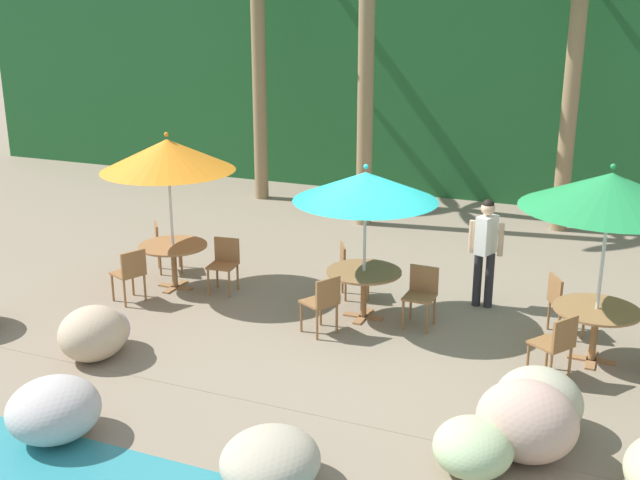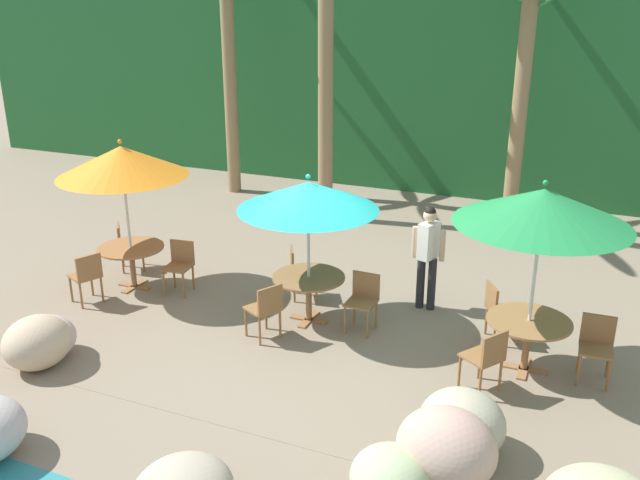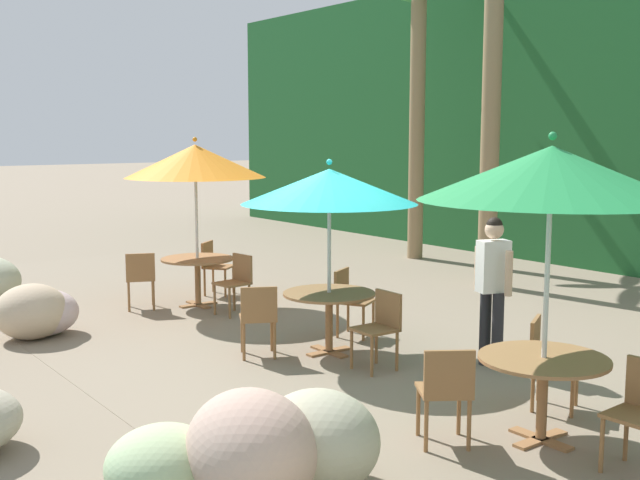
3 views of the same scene
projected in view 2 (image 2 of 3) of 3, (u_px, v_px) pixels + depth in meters
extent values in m
plane|color=gray|center=(307.00, 329.00, 10.18)|extent=(120.00, 120.00, 0.00)
cube|color=gray|center=(307.00, 329.00, 10.18)|extent=(18.00, 5.20, 0.01)
cube|color=#1E5628|center=(452.00, 67.00, 16.93)|extent=(28.00, 2.40, 6.00)
ellipsoid|color=#AFC590|center=(390.00, 477.00, 6.67)|extent=(0.80, 0.83, 0.56)
ellipsoid|color=tan|center=(37.00, 342.00, 9.07)|extent=(0.86, 0.93, 0.71)
ellipsoid|color=tan|center=(446.00, 448.00, 6.86)|extent=(1.04, 0.88, 0.85)
ellipsoid|color=#C6A9A8|center=(42.00, 339.00, 9.26)|extent=(0.88, 0.91, 0.61)
ellipsoid|color=#B2AE90|center=(462.00, 423.00, 7.34)|extent=(0.94, 0.90, 0.74)
cylinder|color=silver|center=(128.00, 224.00, 11.23)|extent=(0.04, 0.04, 2.31)
cone|color=orange|center=(122.00, 161.00, 10.86)|extent=(2.11, 2.11, 0.49)
sphere|color=orange|center=(120.00, 141.00, 10.75)|extent=(0.07, 0.07, 0.07)
cube|color=olive|center=(135.00, 286.00, 11.62)|extent=(0.60, 0.12, 0.03)
cube|color=olive|center=(135.00, 286.00, 11.62)|extent=(0.12, 0.60, 0.03)
cylinder|color=olive|center=(133.00, 267.00, 11.50)|extent=(0.09, 0.09, 0.71)
cylinder|color=olive|center=(131.00, 248.00, 11.37)|extent=(1.10, 1.10, 0.03)
cylinder|color=olive|center=(184.00, 286.00, 11.12)|extent=(0.04, 0.04, 0.45)
cylinder|color=olive|center=(164.00, 284.00, 11.21)|extent=(0.04, 0.04, 0.45)
cylinder|color=olive|center=(193.00, 278.00, 11.44)|extent=(0.04, 0.04, 0.45)
cylinder|color=olive|center=(174.00, 275.00, 11.53)|extent=(0.04, 0.04, 0.45)
cube|color=olive|center=(178.00, 267.00, 11.24)|extent=(0.47, 0.47, 0.03)
cube|color=olive|center=(182.00, 252.00, 11.36)|extent=(0.42, 0.09, 0.42)
cylinder|color=olive|center=(143.00, 253.00, 12.52)|extent=(0.04, 0.04, 0.45)
cylinder|color=olive|center=(143.00, 260.00, 12.20)|extent=(0.04, 0.04, 0.45)
cylinder|color=olive|center=(123.00, 255.00, 12.43)|extent=(0.04, 0.04, 0.45)
cylinder|color=olive|center=(123.00, 262.00, 12.11)|extent=(0.04, 0.04, 0.45)
cube|color=olive|center=(132.00, 245.00, 12.23)|extent=(0.59, 0.59, 0.03)
cube|color=olive|center=(119.00, 236.00, 12.12)|extent=(0.29, 0.35, 0.42)
cylinder|color=olive|center=(71.00, 289.00, 11.00)|extent=(0.04, 0.04, 0.45)
cylinder|color=olive|center=(92.00, 283.00, 11.23)|extent=(0.04, 0.04, 0.45)
cylinder|color=olive|center=(81.00, 296.00, 10.75)|extent=(0.04, 0.04, 0.45)
cylinder|color=olive|center=(102.00, 290.00, 10.99)|extent=(0.04, 0.04, 0.45)
cube|color=olive|center=(85.00, 276.00, 10.91)|extent=(0.55, 0.55, 0.03)
cube|color=olive|center=(89.00, 268.00, 10.71)|extent=(0.20, 0.40, 0.42)
cylinder|color=silver|center=(309.00, 257.00, 10.09)|extent=(0.04, 0.04, 2.10)
cone|color=teal|center=(308.00, 196.00, 9.76)|extent=(2.07, 2.07, 0.41)
sphere|color=teal|center=(308.00, 177.00, 9.66)|extent=(0.07, 0.07, 0.07)
cube|color=olive|center=(309.00, 319.00, 10.45)|extent=(0.60, 0.12, 0.03)
cube|color=olive|center=(309.00, 319.00, 10.45)|extent=(0.12, 0.60, 0.03)
cylinder|color=olive|center=(309.00, 299.00, 10.32)|extent=(0.09, 0.09, 0.71)
cylinder|color=olive|center=(309.00, 277.00, 10.20)|extent=(1.10, 1.10, 0.03)
cylinder|color=olive|center=(368.00, 325.00, 9.82)|extent=(0.04, 0.04, 0.45)
cylinder|color=olive|center=(345.00, 320.00, 9.96)|extent=(0.04, 0.04, 0.45)
cylinder|color=olive|center=(376.00, 315.00, 10.13)|extent=(0.04, 0.04, 0.45)
cylinder|color=olive|center=(354.00, 311.00, 10.26)|extent=(0.04, 0.04, 0.45)
cube|color=olive|center=(361.00, 303.00, 9.96)|extent=(0.43, 0.43, 0.03)
cube|color=olive|center=(366.00, 286.00, 10.06)|extent=(0.42, 0.05, 0.42)
cylinder|color=olive|center=(314.00, 280.00, 11.35)|extent=(0.04, 0.04, 0.45)
cylinder|color=olive|center=(316.00, 289.00, 11.02)|extent=(0.04, 0.04, 0.45)
cylinder|color=olive|center=(293.00, 281.00, 11.32)|extent=(0.04, 0.04, 0.45)
cylinder|color=olive|center=(294.00, 290.00, 10.98)|extent=(0.04, 0.04, 0.45)
cube|color=olive|center=(304.00, 271.00, 11.08)|extent=(0.57, 0.57, 0.03)
cube|color=olive|center=(292.00, 261.00, 11.00)|extent=(0.23, 0.39, 0.42)
cylinder|color=olive|center=(246.00, 322.00, 9.89)|extent=(0.04, 0.04, 0.45)
cylinder|color=olive|center=(266.00, 316.00, 10.11)|extent=(0.04, 0.04, 0.45)
cylinder|color=olive|center=(260.00, 331.00, 9.63)|extent=(0.04, 0.04, 0.45)
cylinder|color=olive|center=(280.00, 324.00, 9.85)|extent=(0.04, 0.04, 0.45)
cube|color=olive|center=(262.00, 308.00, 9.79)|extent=(0.57, 0.57, 0.03)
cube|color=olive|center=(270.00, 301.00, 9.57)|extent=(0.23, 0.39, 0.42)
cylinder|color=silver|center=(533.00, 288.00, 8.68)|extent=(0.04, 0.04, 2.39)
cone|color=#238E47|center=(543.00, 207.00, 8.30)|extent=(2.19, 2.19, 0.45)
sphere|color=#238E47|center=(546.00, 183.00, 8.20)|extent=(0.07, 0.07, 0.07)
cube|color=olive|center=(523.00, 369.00, 9.09)|extent=(0.60, 0.12, 0.03)
cube|color=olive|center=(523.00, 369.00, 9.09)|extent=(0.12, 0.60, 0.03)
cylinder|color=olive|center=(526.00, 345.00, 8.96)|extent=(0.09, 0.09, 0.71)
cylinder|color=olive|center=(529.00, 321.00, 8.84)|extent=(1.10, 1.10, 0.03)
cylinder|color=olive|center=(609.00, 376.00, 8.52)|extent=(0.04, 0.04, 0.45)
cylinder|color=olive|center=(578.00, 371.00, 8.63)|extent=(0.04, 0.04, 0.45)
cylinder|color=olive|center=(608.00, 362.00, 8.83)|extent=(0.04, 0.04, 0.45)
cylinder|color=olive|center=(579.00, 357.00, 8.95)|extent=(0.04, 0.04, 0.45)
cube|color=olive|center=(596.00, 350.00, 8.65)|extent=(0.44, 0.44, 0.03)
cube|color=olive|center=(598.00, 330.00, 8.76)|extent=(0.42, 0.05, 0.42)
cylinder|color=olive|center=(510.00, 319.00, 9.99)|extent=(0.04, 0.04, 0.45)
cylinder|color=olive|center=(519.00, 331.00, 9.66)|extent=(0.04, 0.04, 0.45)
cylinder|color=olive|center=(486.00, 320.00, 9.96)|extent=(0.04, 0.04, 0.45)
cylinder|color=olive|center=(495.00, 332.00, 9.62)|extent=(0.04, 0.04, 0.45)
cube|color=olive|center=(504.00, 310.00, 9.72)|extent=(0.57, 0.57, 0.03)
cube|color=olive|center=(492.00, 299.00, 9.64)|extent=(0.23, 0.38, 0.42)
cylinder|color=olive|center=(459.00, 371.00, 8.62)|extent=(0.04, 0.04, 0.45)
cylinder|color=olive|center=(479.00, 363.00, 8.81)|extent=(0.04, 0.04, 0.45)
cylinder|color=olive|center=(480.00, 384.00, 8.34)|extent=(0.04, 0.04, 0.45)
cylinder|color=olive|center=(500.00, 376.00, 8.53)|extent=(0.04, 0.04, 0.45)
cube|color=olive|center=(481.00, 357.00, 8.49)|extent=(0.58, 0.58, 0.03)
cube|color=olive|center=(495.00, 350.00, 8.27)|extent=(0.26, 0.37, 0.42)
cylinder|color=olive|center=(230.00, 75.00, 16.25)|extent=(0.32, 0.32, 5.75)
cylinder|color=olive|center=(326.00, 61.00, 14.00)|extent=(0.32, 0.32, 6.83)
cylinder|color=olive|center=(520.00, 104.00, 13.85)|extent=(0.32, 0.32, 5.22)
cylinder|color=#232328|center=(421.00, 282.00, 10.74)|extent=(0.13, 0.13, 0.86)
cylinder|color=#232328|center=(432.00, 284.00, 10.68)|extent=(0.13, 0.13, 0.86)
cube|color=silver|center=(429.00, 241.00, 10.46)|extent=(0.30, 0.39, 0.58)
cylinder|color=#D6AD89|center=(415.00, 242.00, 10.56)|extent=(0.08, 0.08, 0.50)
cylinder|color=#D6AD89|center=(442.00, 246.00, 10.40)|extent=(0.08, 0.08, 0.50)
sphere|color=#D6AD89|center=(430.00, 215.00, 10.32)|extent=(0.21, 0.21, 0.21)
sphere|color=black|center=(430.00, 212.00, 10.30)|extent=(0.18, 0.18, 0.18)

